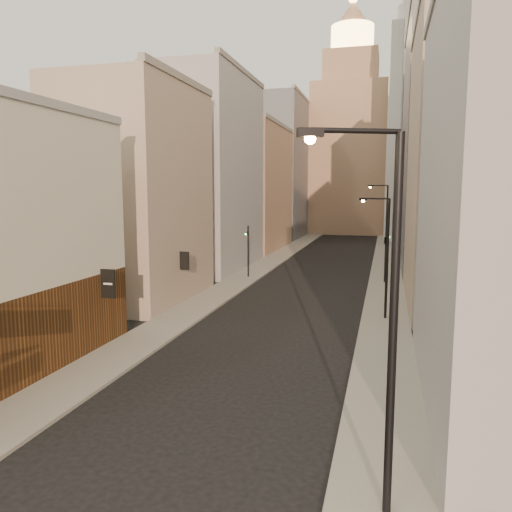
{
  "coord_description": "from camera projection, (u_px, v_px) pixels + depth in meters",
  "views": [
    {
      "loc": [
        6.34,
        -8.31,
        8.35
      ],
      "look_at": [
        -1.23,
        20.7,
        4.37
      ],
      "focal_mm": 35.0,
      "sensor_mm": 36.0,
      "label": 1
    }
  ],
  "objects": [
    {
      "name": "streetlamp_mid",
      "position": [
        384.0,
        251.0,
        31.75
      ],
      "size": [
        1.98,
        0.85,
        7.86
      ],
      "rotation": [
        0.0,
        0.0,
        -0.35
      ],
      "color": "black",
      "rests_on": "ground"
    },
    {
      "name": "traffic_light_left",
      "position": [
        248.0,
        241.0,
        47.15
      ],
      "size": [
        0.59,
        0.53,
        5.0
      ],
      "rotation": [
        0.0,
        0.0,
        2.82
      ],
      "color": "black",
      "rests_on": "ground"
    },
    {
      "name": "left_bldg_wingrid",
      "position": [
        282.0,
        169.0,
        88.82
      ],
      "size": [
        8.0,
        20.0,
        24.0
      ],
      "primitive_type": "cube",
      "color": "gray",
      "rests_on": "ground"
    },
    {
      "name": "traffic_light_right",
      "position": [
        386.0,
        242.0,
        44.21
      ],
      "size": [
        0.68,
        0.68,
        5.0
      ],
      "rotation": [
        0.0,
        0.0,
        2.89
      ],
      "color": "black",
      "rests_on": "ground"
    },
    {
      "name": "sidewalk_left",
      "position": [
        283.0,
        254.0,
        65.03
      ],
      "size": [
        3.0,
        140.0,
        0.15
      ],
      "primitive_type": "cube",
      "color": "gray",
      "rests_on": "ground"
    },
    {
      "name": "left_bldg_beige",
      "position": [
        136.0,
        195.0,
        37.55
      ],
      "size": [
        8.0,
        12.0,
        16.0
      ],
      "primitive_type": "cube",
      "color": "gray",
      "rests_on": "ground"
    },
    {
      "name": "streetlamp_near",
      "position": [
        384.0,
        305.0,
        12.08
      ],
      "size": [
        2.41,
        1.18,
        9.76
      ],
      "rotation": [
        0.0,
        0.0,
        0.4
      ],
      "color": "black",
      "rests_on": "ground"
    },
    {
      "name": "clock_tower",
      "position": [
        350.0,
        142.0,
        96.83
      ],
      "size": [
        14.0,
        14.0,
        44.9
      ],
      "color": "#9B7860",
      "rests_on": "ground"
    },
    {
      "name": "sidewalk_right",
      "position": [
        386.0,
        257.0,
        61.78
      ],
      "size": [
        3.0,
        140.0,
        0.15
      ],
      "primitive_type": "cube",
      "color": "gray",
      "rests_on": "ground"
    },
    {
      "name": "left_bldg_grey",
      "position": [
        208.0,
        174.0,
        52.64
      ],
      "size": [
        8.0,
        16.0,
        20.0
      ],
      "primitive_type": "cube",
      "color": "#99999E",
      "rests_on": "ground"
    },
    {
      "name": "right_bldg_beige",
      "position": [
        471.0,
        166.0,
        35.12
      ],
      "size": [
        8.0,
        16.0,
        20.0
      ],
      "primitive_type": "cube",
      "color": "gray",
      "rests_on": "ground"
    },
    {
      "name": "left_bldg_tan",
      "position": [
        252.0,
        189.0,
        70.1
      ],
      "size": [
        8.0,
        18.0,
        17.0
      ],
      "primitive_type": "cube",
      "color": "#9B7860",
      "rests_on": "ground"
    },
    {
      "name": "right_bldg_wingrid",
      "position": [
        443.0,
        147.0,
        53.9
      ],
      "size": [
        8.0,
        20.0,
        26.0
      ],
      "primitive_type": "cube",
      "color": "gray",
      "rests_on": "ground"
    },
    {
      "name": "streetlamp_far",
      "position": [
        385.0,
        218.0,
        57.32
      ],
      "size": [
        2.34,
        0.32,
        8.92
      ],
      "rotation": [
        0.0,
        0.0,
        0.05
      ],
      "color": "black",
      "rests_on": "ground"
    },
    {
      "name": "highrise",
      "position": [
        468.0,
        78.0,
        77.59
      ],
      "size": [
        21.0,
        23.0,
        51.2
      ],
      "color": "gray",
      "rests_on": "ground"
    },
    {
      "name": "white_tower",
      "position": [
        413.0,
        126.0,
        80.52
      ],
      "size": [
        8.0,
        8.0,
        41.5
      ],
      "color": "silver",
      "rests_on": "ground"
    }
  ]
}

